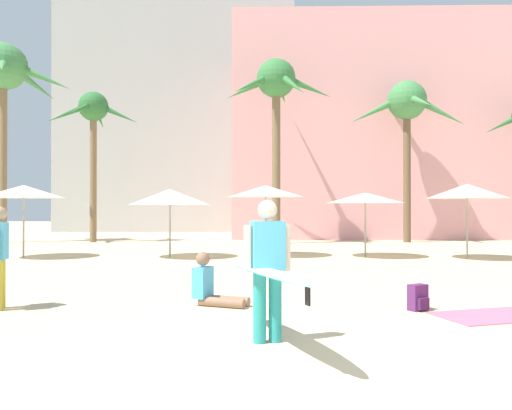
% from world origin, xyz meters
% --- Properties ---
extents(ground, '(120.00, 120.00, 0.00)m').
position_xyz_m(ground, '(0.00, 0.00, 0.00)').
color(ground, beige).
extents(hotel_pink, '(22.72, 9.78, 12.09)m').
position_xyz_m(hotel_pink, '(9.39, 27.01, 6.05)').
color(hotel_pink, pink).
rests_on(hotel_pink, ground).
extents(hotel_tower_gray, '(16.75, 8.20, 28.08)m').
position_xyz_m(hotel_tower_gray, '(-6.65, 34.96, 14.04)').
color(hotel_tower_gray, '#A8A8A3').
rests_on(hotel_tower_gray, ground).
extents(palm_tree_far_left, '(5.63, 5.91, 7.82)m').
position_xyz_m(palm_tree_far_left, '(6.63, 20.49, 6.46)').
color(palm_tree_far_left, brown).
rests_on(palm_tree_far_left, ground).
extents(palm_tree_center, '(5.79, 6.20, 9.64)m').
position_xyz_m(palm_tree_center, '(-12.82, 20.02, 8.10)').
color(palm_tree_center, brown).
rests_on(palm_tree_center, ground).
extents(palm_tree_right, '(5.17, 4.98, 8.60)m').
position_xyz_m(palm_tree_right, '(0.29, 19.39, 7.10)').
color(palm_tree_right, brown).
rests_on(palm_tree_right, ground).
extents(palm_tree_far_right, '(4.52, 4.56, 7.30)m').
position_xyz_m(palm_tree_far_right, '(-8.58, 20.25, 6.00)').
color(palm_tree_far_right, brown).
rests_on(palm_tree_far_right, ground).
extents(cafe_umbrella_0, '(2.63, 2.63, 2.42)m').
position_xyz_m(cafe_umbrella_0, '(-8.25, 12.31, 2.21)').
color(cafe_umbrella_0, gray).
rests_on(cafe_umbrella_0, ground).
extents(cafe_umbrella_1, '(2.63, 2.63, 2.44)m').
position_xyz_m(cafe_umbrella_1, '(-0.17, 13.06, 2.23)').
color(cafe_umbrella_1, gray).
rests_on(cafe_umbrella_1, ground).
extents(cafe_umbrella_2, '(2.56, 2.56, 2.44)m').
position_xyz_m(cafe_umbrella_2, '(6.36, 12.14, 2.20)').
color(cafe_umbrella_2, gray).
rests_on(cafe_umbrella_2, ground).
extents(cafe_umbrella_3, '(2.62, 2.62, 2.18)m').
position_xyz_m(cafe_umbrella_3, '(3.19, 12.80, 2.00)').
color(cafe_umbrella_3, gray).
rests_on(cafe_umbrella_3, ground).
extents(cafe_umbrella_4, '(2.71, 2.71, 2.29)m').
position_xyz_m(cafe_umbrella_4, '(-3.38, 12.51, 2.02)').
color(cafe_umbrella_4, gray).
rests_on(cafe_umbrella_4, ground).
extents(beach_towel, '(1.95, 1.49, 0.01)m').
position_xyz_m(beach_towel, '(3.34, 3.04, 0.01)').
color(beach_towel, '#EF6684').
rests_on(beach_towel, ground).
extents(backpack, '(0.35, 0.34, 0.42)m').
position_xyz_m(backpack, '(2.31, 3.47, 0.20)').
color(backpack, '#5D2661').
rests_on(backpack, ground).
extents(person_near_left, '(1.32, 2.81, 1.75)m').
position_xyz_m(person_near_left, '(-0.12, 1.30, 0.94)').
color(person_near_left, teal).
rests_on(person_near_left, ground).
extents(person_mid_center, '(1.00, 0.68, 0.90)m').
position_xyz_m(person_mid_center, '(-1.07, 3.86, 0.31)').
color(person_mid_center, '#936B51').
rests_on(person_mid_center, ground).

